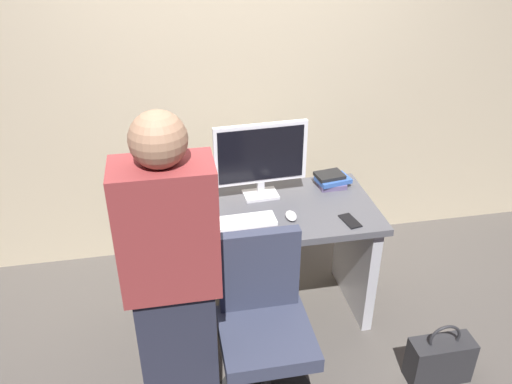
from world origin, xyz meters
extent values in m
plane|color=#4C4742|center=(0.00, 0.00, 0.00)|extent=(9.00, 9.00, 0.00)
cube|color=tan|center=(0.00, 0.83, 1.50)|extent=(6.40, 0.10, 3.00)
cube|color=#4C4C51|center=(0.00, 0.00, 0.73)|extent=(1.39, 0.66, 0.04)
cube|color=#B2B2B7|center=(-0.64, 0.00, 0.36)|extent=(0.06, 0.58, 0.71)
cube|color=#B2B2B7|center=(0.64, 0.00, 0.36)|extent=(0.06, 0.58, 0.71)
cylinder|color=black|center=(-0.07, -0.68, 0.23)|extent=(0.05, 0.05, 0.39)
cube|color=#33384C|center=(-0.07, -0.68, 0.46)|extent=(0.44, 0.44, 0.08)
cube|color=#33384C|center=(-0.07, -0.49, 0.72)|extent=(0.40, 0.06, 0.44)
cube|color=#262838|center=(-0.48, -0.69, 0.42)|extent=(0.34, 0.20, 0.85)
cube|color=maroon|center=(-0.48, -0.69, 1.14)|extent=(0.40, 0.24, 0.58)
sphere|color=#A57A5B|center=(-0.48, -0.69, 1.53)|extent=(0.22, 0.22, 0.22)
cube|color=silver|center=(0.07, 0.16, 0.76)|extent=(0.21, 0.15, 0.02)
cube|color=silver|center=(0.07, 0.16, 0.81)|extent=(0.04, 0.03, 0.08)
cube|color=silver|center=(0.07, 0.16, 1.03)|extent=(0.54, 0.06, 0.36)
cube|color=black|center=(0.07, 0.14, 1.03)|extent=(0.50, 0.03, 0.32)
cube|color=white|center=(-0.12, -0.11, 0.76)|extent=(0.43, 0.15, 0.02)
ellipsoid|color=white|center=(0.18, -0.12, 0.77)|extent=(0.06, 0.10, 0.03)
cylinder|color=silver|center=(-0.46, -0.13, 0.80)|extent=(0.08, 0.08, 0.09)
cylinder|color=white|center=(-0.50, 0.20, 0.80)|extent=(0.07, 0.07, 0.09)
cube|color=#594C72|center=(0.51, 0.20, 0.77)|extent=(0.16, 0.15, 0.03)
cube|color=#3359A5|center=(0.53, 0.20, 0.79)|extent=(0.22, 0.17, 0.03)
cube|color=black|center=(0.51, 0.21, 0.82)|extent=(0.18, 0.15, 0.02)
cube|color=black|center=(0.49, -0.21, 0.75)|extent=(0.10, 0.15, 0.01)
cube|color=#262628|center=(0.88, -0.70, 0.13)|extent=(0.34, 0.14, 0.26)
torus|color=#262628|center=(0.88, -0.70, 0.29)|extent=(0.18, 0.02, 0.18)
camera|label=1|loc=(-0.46, -2.47, 2.30)|focal=36.67mm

